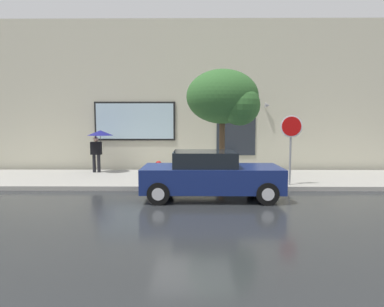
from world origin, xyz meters
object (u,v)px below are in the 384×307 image
(parked_car, at_px, (210,175))
(stop_sign, at_px, (291,136))
(street_tree, at_px, (226,99))
(fire_hydrant, at_px, (159,171))
(pedestrian_with_umbrella, at_px, (99,138))

(parked_car, height_order, stop_sign, stop_sign)
(street_tree, height_order, stop_sign, street_tree)
(parked_car, distance_m, fire_hydrant, 2.81)
(street_tree, bearing_deg, pedestrian_with_umbrella, 156.35)
(parked_car, relative_size, street_tree, 1.02)
(pedestrian_with_umbrella, distance_m, stop_sign, 7.97)
(parked_car, height_order, fire_hydrant, parked_car)
(pedestrian_with_umbrella, height_order, street_tree, street_tree)
(parked_car, relative_size, pedestrian_with_umbrella, 2.27)
(pedestrian_with_umbrella, relative_size, street_tree, 0.45)
(stop_sign, bearing_deg, fire_hydrant, 170.82)
(street_tree, distance_m, stop_sign, 2.61)
(street_tree, relative_size, stop_sign, 1.68)
(pedestrian_with_umbrella, distance_m, street_tree, 5.92)
(street_tree, bearing_deg, parked_car, -108.09)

